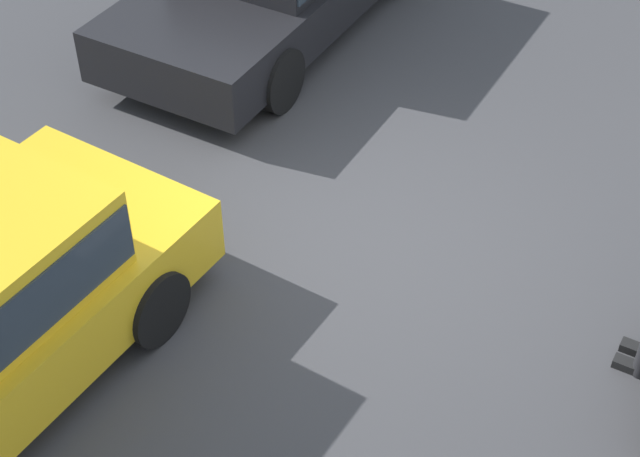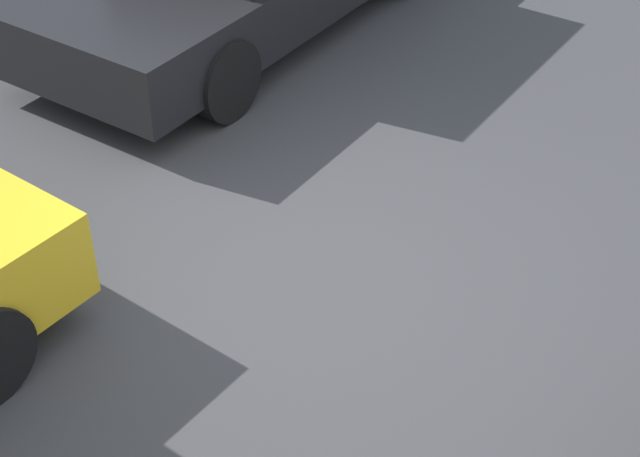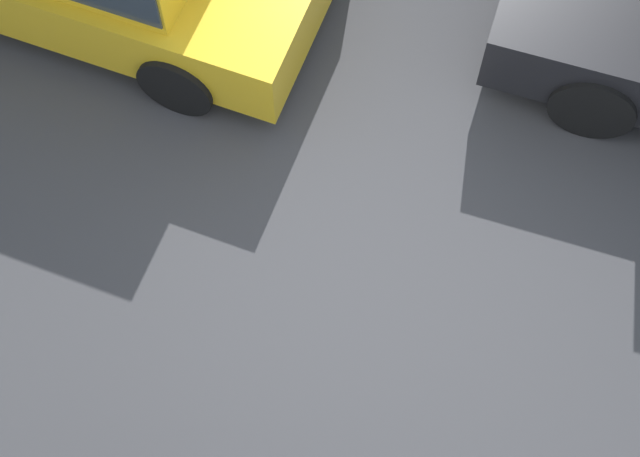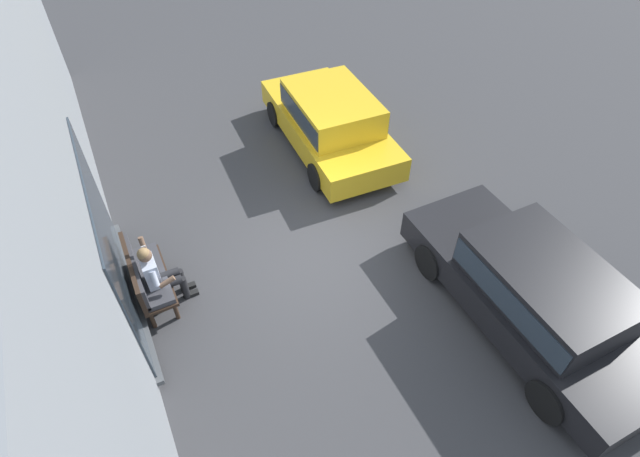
{
  "view_description": "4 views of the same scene",
  "coord_description": "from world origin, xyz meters",
  "views": [
    {
      "loc": [
        5.43,
        2.6,
        5.55
      ],
      "look_at": [
        0.78,
        -0.04,
        0.75
      ],
      "focal_mm": 55.0,
      "sensor_mm": 36.0,
      "label": 1
    },
    {
      "loc": [
        3.71,
        2.6,
        3.95
      ],
      "look_at": [
        0.46,
        0.39,
        0.92
      ],
      "focal_mm": 55.0,
      "sensor_mm": 36.0,
      "label": 2
    },
    {
      "loc": [
        -0.54,
        2.6,
        6.54
      ],
      "look_at": [
        0.22,
        0.23,
        1.05
      ],
      "focal_mm": 55.0,
      "sensor_mm": 36.0,
      "label": 3
    },
    {
      "loc": [
        -5.59,
        2.6,
        6.97
      ],
      "look_at": [
        -0.15,
        -0.08,
        0.81
      ],
      "focal_mm": 28.0,
      "sensor_mm": 36.0,
      "label": 4
    }
  ],
  "objects": [
    {
      "name": "ground_plane",
      "position": [
        0.0,
        0.0,
        0.0
      ],
      "size": [
        60.0,
        60.0,
        0.0
      ],
      "primitive_type": "plane",
      "color": "#38383A"
    }
  ]
}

